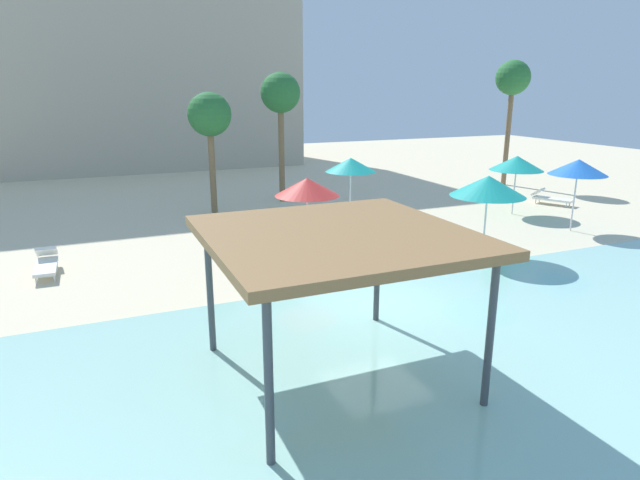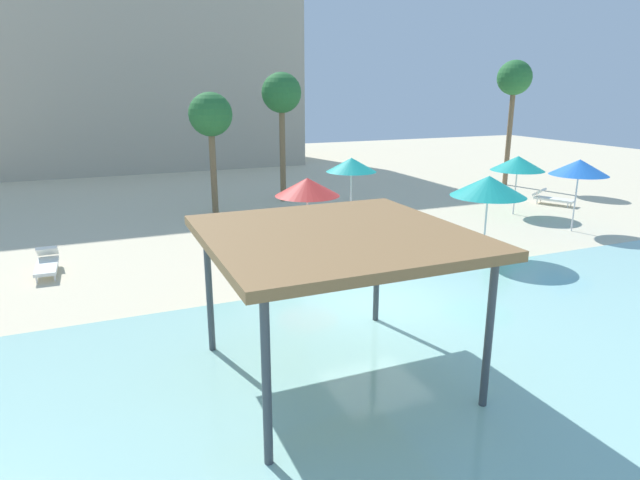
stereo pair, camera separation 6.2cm
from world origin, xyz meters
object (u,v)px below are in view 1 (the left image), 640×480
(beach_umbrella_teal_0, at_px, (517,163))
(beach_umbrella_teal_1, at_px, (351,165))
(lounge_chair_0, at_px, (314,237))
(lounge_chair_3, at_px, (549,197))
(lounge_chair_1, at_px, (46,263))
(palm_tree_0, at_px, (513,81))
(palm_tree_2, at_px, (210,117))
(beach_umbrella_teal_6, at_px, (488,186))
(palm_tree_3, at_px, (280,96))
(beach_umbrella_blue_2, at_px, (578,167))
(beach_umbrella_red_3, at_px, (307,187))
(shade_pavilion, at_px, (337,240))

(beach_umbrella_teal_0, bearing_deg, beach_umbrella_teal_1, 174.49)
(lounge_chair_0, height_order, lounge_chair_3, same)
(beach_umbrella_teal_0, bearing_deg, lounge_chair_1, -177.71)
(palm_tree_0, xyz_separation_m, palm_tree_2, (-17.15, -0.63, -1.56))
(lounge_chair_0, bearing_deg, beach_umbrella_teal_6, 60.65)
(palm_tree_3, bearing_deg, beach_umbrella_teal_6, -75.32)
(beach_umbrella_teal_1, xyz_separation_m, lounge_chair_1, (-11.03, -1.50, -2.20))
(lounge_chair_1, relative_size, lounge_chair_3, 0.97)
(lounge_chair_0, distance_m, palm_tree_3, 9.50)
(beach_umbrella_teal_0, relative_size, palm_tree_0, 0.37)
(beach_umbrella_blue_2, xyz_separation_m, palm_tree_3, (-8.57, 10.03, 2.57))
(beach_umbrella_blue_2, relative_size, beach_umbrella_red_3, 1.04)
(beach_umbrella_blue_2, bearing_deg, palm_tree_0, 62.62)
(lounge_chair_1, distance_m, palm_tree_0, 25.31)
(palm_tree_3, bearing_deg, beach_umbrella_blue_2, -49.50)
(shade_pavilion, distance_m, beach_umbrella_teal_6, 9.25)
(palm_tree_0, bearing_deg, beach_umbrella_teal_6, -133.71)
(beach_umbrella_teal_0, distance_m, palm_tree_0, 8.68)
(beach_umbrella_red_3, bearing_deg, beach_umbrella_teal_0, 13.77)
(beach_umbrella_blue_2, distance_m, lounge_chair_0, 10.62)
(beach_umbrella_teal_6, xyz_separation_m, lounge_chair_1, (-13.27, 3.96, -2.09))
(palm_tree_3, bearing_deg, lounge_chair_1, -143.61)
(beach_umbrella_teal_1, relative_size, palm_tree_0, 0.40)
(beach_umbrella_teal_1, distance_m, lounge_chair_3, 11.10)
(shade_pavilion, relative_size, beach_umbrella_teal_0, 1.80)
(lounge_chair_1, height_order, palm_tree_3, palm_tree_3)
(beach_umbrella_teal_0, relative_size, beach_umbrella_blue_2, 0.92)
(shade_pavilion, relative_size, palm_tree_2, 0.88)
(beach_umbrella_red_3, bearing_deg, beach_umbrella_teal_6, -20.26)
(lounge_chair_3, bearing_deg, beach_umbrella_teal_1, -114.56)
(shade_pavilion, distance_m, beach_umbrella_teal_0, 16.47)
(beach_umbrella_teal_6, distance_m, palm_tree_3, 12.20)
(palm_tree_2, distance_m, palm_tree_3, 3.98)
(beach_umbrella_red_3, bearing_deg, palm_tree_3, 75.50)
(lounge_chair_0, height_order, palm_tree_0, palm_tree_0)
(beach_umbrella_teal_0, bearing_deg, lounge_chair_3, 16.80)
(beach_umbrella_red_3, xyz_separation_m, beach_umbrella_teal_6, (5.47, -2.02, -0.02))
(lounge_chair_3, bearing_deg, beach_umbrella_teal_6, -82.39)
(shade_pavilion, bearing_deg, beach_umbrella_teal_6, 33.34)
(lounge_chair_0, xyz_separation_m, palm_tree_0, (15.09, 7.45, 5.48))
(beach_umbrella_blue_2, xyz_separation_m, beach_umbrella_teal_6, (-5.55, -1.49, -0.10))
(beach_umbrella_teal_6, height_order, lounge_chair_3, beach_umbrella_teal_6)
(beach_umbrella_red_3, xyz_separation_m, palm_tree_2, (-1.24, 8.27, 1.81))
(palm_tree_0, bearing_deg, palm_tree_2, -177.91)
(lounge_chair_3, bearing_deg, palm_tree_2, -132.40)
(beach_umbrella_red_3, bearing_deg, shade_pavilion, -107.57)
(beach_umbrella_teal_0, bearing_deg, lounge_chair_0, -173.02)
(palm_tree_0, bearing_deg, beach_umbrella_blue_2, -117.38)
(beach_umbrella_teal_1, bearing_deg, shade_pavilion, -117.49)
(lounge_chair_0, bearing_deg, palm_tree_3, 175.86)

